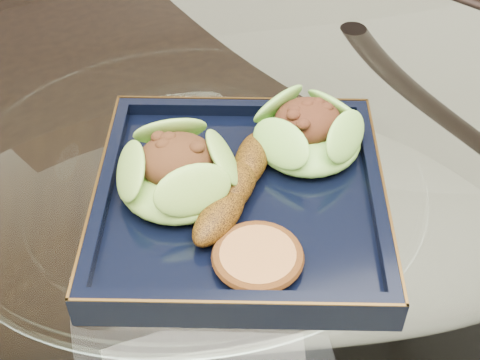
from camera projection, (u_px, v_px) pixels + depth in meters
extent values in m
cylinder|color=white|center=(193.00, 216.00, 0.65)|extent=(1.10, 1.10, 0.01)
torus|color=black|center=(193.00, 216.00, 0.65)|extent=(1.13, 1.13, 0.02)
cylinder|color=black|center=(327.00, 223.00, 1.16)|extent=(0.04, 0.04, 0.75)
cube|color=black|center=(104.00, 183.00, 1.16)|extent=(0.47, 0.47, 0.04)
cube|color=black|center=(40.00, 15.00, 1.10)|extent=(0.35, 0.13, 0.41)
cylinder|color=black|center=(233.00, 284.00, 1.28)|extent=(0.03, 0.03, 0.41)
cylinder|color=black|center=(12.00, 245.00, 1.35)|extent=(0.03, 0.03, 0.41)
cylinder|color=black|center=(155.00, 185.00, 1.48)|extent=(0.03, 0.03, 0.41)
cube|color=black|center=(240.00, 203.00, 0.64)|extent=(0.33, 0.33, 0.02)
ellipsoid|color=#5F982C|center=(178.00, 174.00, 0.62)|extent=(0.15, 0.15, 0.04)
ellipsoid|color=#53942B|center=(308.00, 135.00, 0.67)|extent=(0.12, 0.12, 0.04)
ellipsoid|color=#633B0A|center=(236.00, 186.00, 0.62)|extent=(0.12, 0.14, 0.03)
cylinder|color=#A36836|center=(258.00, 258.00, 0.57)|extent=(0.08, 0.08, 0.01)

